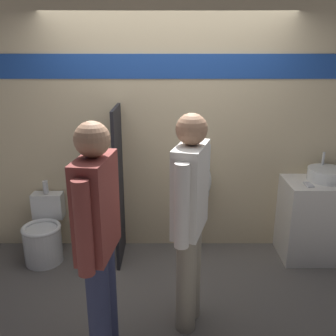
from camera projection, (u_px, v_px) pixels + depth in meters
The scene contains 10 objects.
ground_plane at pixel (168, 271), 3.79m from camera, with size 16.00×16.00×0.00m, color #5B5651.
display_wall at pixel (168, 127), 3.94m from camera, with size 4.44×0.07×2.70m.
sink_counter at pixel (327, 220), 3.96m from camera, with size 0.96×0.51×0.86m.
sink_basin at pixel (327, 174), 3.86m from camera, with size 0.39×0.39×0.26m.
cell_phone at pixel (309, 185), 3.73m from camera, with size 0.07×0.14×0.01m.
divider_near_counter at pixel (119, 186), 3.82m from camera, with size 0.03×0.55×1.62m.
urinal_near_counter at pixel (197, 181), 3.97m from camera, with size 0.31×0.26×1.22m.
toilet at pixel (44, 236), 3.94m from camera, with size 0.40×0.57×0.81m.
person_in_vest at pixel (98, 236), 2.51m from camera, with size 0.25×0.61×1.74m.
person_with_lanyard at pixel (190, 216), 2.82m from camera, with size 0.31×0.59×1.74m.
Camera 1 is at (-0.00, -3.28, 2.18)m, focal length 40.00 mm.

